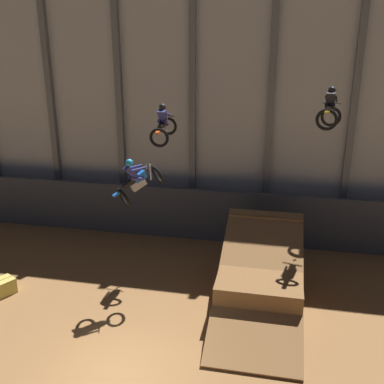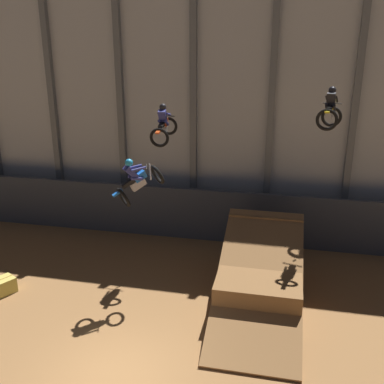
{
  "view_description": "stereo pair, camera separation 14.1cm",
  "coord_description": "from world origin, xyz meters",
  "px_view_note": "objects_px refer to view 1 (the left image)",
  "views": [
    {
      "loc": [
        3.93,
        -9.17,
        8.72
      ],
      "look_at": [
        0.89,
        5.81,
        3.41
      ],
      "focal_mm": 42.0,
      "sensor_mm": 36.0,
      "label": 1
    },
    {
      "loc": [
        4.07,
        -9.14,
        8.72
      ],
      "look_at": [
        0.89,
        5.81,
        3.41
      ],
      "focal_mm": 42.0,
      "sensor_mm": 36.0,
      "label": 2
    }
  ],
  "objects_px": {
    "rider_bike_left_air": "(138,181)",
    "dirt_ramp": "(261,273)",
    "rider_bike_center_air": "(163,126)",
    "hay_bale_trackside": "(1,288)",
    "rider_bike_right_air": "(330,111)"
  },
  "relations": [
    {
      "from": "rider_bike_left_air",
      "to": "dirt_ramp",
      "type": "bearing_deg",
      "value": 57.21
    },
    {
      "from": "rider_bike_left_air",
      "to": "rider_bike_center_air",
      "type": "xyz_separation_m",
      "value": [
        0.21,
        2.6,
        1.36
      ]
    },
    {
      "from": "rider_bike_left_air",
      "to": "hay_bale_trackside",
      "type": "height_order",
      "value": "rider_bike_left_air"
    },
    {
      "from": "dirt_ramp",
      "to": "rider_bike_left_air",
      "type": "bearing_deg",
      "value": -170.35
    },
    {
      "from": "hay_bale_trackside",
      "to": "rider_bike_center_air",
      "type": "bearing_deg",
      "value": 37.35
    },
    {
      "from": "dirt_ramp",
      "to": "rider_bike_left_air",
      "type": "distance_m",
      "value": 5.43
    },
    {
      "from": "dirt_ramp",
      "to": "rider_bike_right_air",
      "type": "bearing_deg",
      "value": 43.55
    },
    {
      "from": "rider_bike_center_air",
      "to": "rider_bike_left_air",
      "type": "bearing_deg",
      "value": -95.79
    },
    {
      "from": "rider_bike_center_air",
      "to": "rider_bike_right_air",
      "type": "distance_m",
      "value": 5.99
    },
    {
      "from": "dirt_ramp",
      "to": "rider_bike_center_air",
      "type": "bearing_deg",
      "value": 154.63
    },
    {
      "from": "dirt_ramp",
      "to": "rider_bike_right_air",
      "type": "relative_size",
      "value": 3.58
    },
    {
      "from": "hay_bale_trackside",
      "to": "rider_bike_right_air",
      "type": "bearing_deg",
      "value": 19.2
    },
    {
      "from": "rider_bike_center_air",
      "to": "hay_bale_trackside",
      "type": "distance_m",
      "value": 8.24
    },
    {
      "from": "rider_bike_center_air",
      "to": "dirt_ramp",
      "type": "bearing_deg",
      "value": -26.45
    },
    {
      "from": "dirt_ramp",
      "to": "rider_bike_center_air",
      "type": "height_order",
      "value": "rider_bike_center_air"
    }
  ]
}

